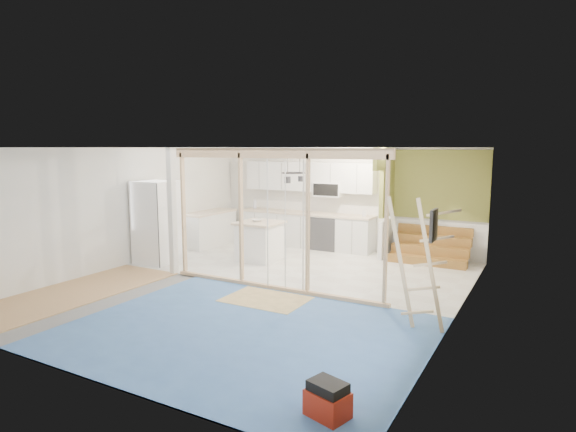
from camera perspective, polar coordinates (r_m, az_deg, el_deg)
The scene contains 17 objects.
room at distance 8.84m, azimuth -3.44°, elevation -0.35°, with size 7.01×8.01×2.61m.
floor_overlays at distance 9.13m, azimuth -2.78°, elevation -8.37°, with size 7.00×8.00×0.03m.
stud_frame at distance 8.94m, azimuth -4.93°, elevation 1.71°, with size 4.66×0.14×2.60m.
base_cabinets at distance 12.63m, azimuth -1.43°, elevation -1.61°, with size 4.45×2.24×0.93m.
upper_cabinets at distance 12.51m, azimuth 2.66°, elevation 4.53°, with size 3.60×0.41×0.85m.
green_partition at distance 11.47m, azimuth 15.30°, elevation -0.47°, with size 2.25×1.51×2.60m.
pot_rack at distance 10.55m, azimuth 0.63°, elevation 4.84°, with size 0.52×0.52×0.72m.
sheathing_panel at distance 5.66m, azimuth 15.95°, elevation -5.46°, with size 0.02×4.00×2.60m, color tan.
electrical_panel at distance 6.18m, azimuth 16.88°, elevation -1.06°, with size 0.04×0.30×0.40m, color #3D3D42.
ceiling_light at distance 10.89m, azimuth 11.46°, elevation 7.64°, with size 0.32×0.32×0.08m, color #FFEABF.
fridge at distance 11.18m, azimuth -15.32°, elevation -0.75°, with size 0.85×0.82×1.87m.
island at distance 11.10m, azimuth -3.39°, elevation -3.03°, with size 0.94×0.94×0.92m.
bowl at distance 11.02m, azimuth -3.73°, elevation -0.53°, with size 0.23×0.23×0.06m, color silver.
soap_bottle_a at distance 13.32m, azimuth -3.95°, elevation 1.51°, with size 0.11×0.11×0.28m, color silver.
soap_bottle_b at distance 11.86m, azimuth 9.02°, elevation 0.40°, with size 0.09×0.09×0.20m, color silver.
toolbox at distance 4.98m, azimuth 4.72°, elevation -20.99°, with size 0.46×0.39×0.37m.
ladder at distance 7.05m, azimuth 15.27°, elevation -5.52°, with size 1.02×0.10×1.90m.
Camera 1 is at (4.68, -7.38, 2.60)m, focal length 30.00 mm.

